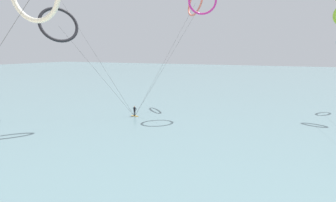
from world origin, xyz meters
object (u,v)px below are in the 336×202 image
surfer_amber (135,112)px  kite_charcoal (59,25)px  kite_coral (195,3)px  kite_magenta (202,1)px

surfer_amber → kite_charcoal: kite_charcoal is taller
surfer_amber → kite_charcoal: size_ratio=0.10×
surfer_amber → kite_charcoal: bearing=-34.9°
kite_coral → kite_charcoal: size_ratio=1.35×
kite_magenta → kite_charcoal: bearing=30.2°
surfer_amber → kite_charcoal: (-5.79, -8.89, 13.02)m
kite_charcoal → kite_coral: bearing=4.3°
kite_magenta → kite_coral: bearing=-79.3°
surfer_amber → kite_coral: 23.79m
surfer_amber → kite_magenta: kite_magenta is taller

